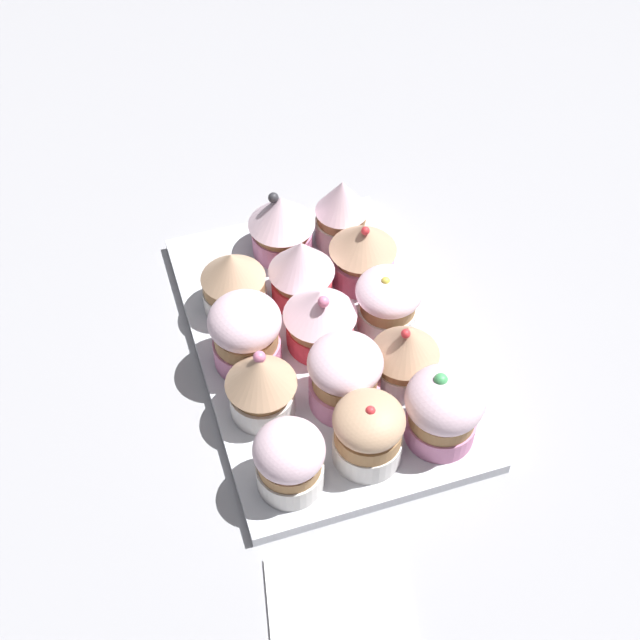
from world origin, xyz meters
TOP-DOWN VIEW (x-y plane):
  - ground_plane at (0.00, 0.00)cm, footprint 180.00×180.00cm
  - baking_tray at (0.00, 0.00)cm, footprint 34.35×21.90cm
  - cupcake_0 at (-12.58, -6.47)cm, footprint 6.50×6.50cm
  - cupcake_1 at (-6.41, -5.55)cm, footprint 5.92×5.92cm
  - cupcake_2 at (-0.50, -6.45)cm, footprint 6.05×6.05cm
  - cupcake_3 at (6.42, -6.29)cm, footprint 6.43×6.43cm
  - cupcake_4 at (11.91, -6.02)cm, footprint 5.23×5.23cm
  - cupcake_5 at (-12.63, 0.02)cm, footprint 5.82×5.82cm
  - cupcake_6 at (-6.84, -0.15)cm, footprint 6.35×6.35cm
  - cupcake_7 at (-0.48, -0.03)cm, footprint 6.61×6.61cm
  - cupcake_8 at (5.62, 0.49)cm, footprint 6.20×6.20cm
  - cupcake_9 at (12.24, 0.02)cm, footprint 6.53×6.53cm
  - cupcake_10 at (-13.14, 6.69)cm, footprint 5.69×5.69cm
  - cupcake_11 at (-5.65, 6.92)cm, footprint 6.06×6.06cm
  - cupcake_12 at (0.42, 6.77)cm, footprint 6.40×6.40cm
  - cupcake_13 at (6.50, 6.25)cm, footprint 5.98×5.98cm

SIDE VIEW (x-z plane):
  - ground_plane at x=0.00cm, z-range -3.00..0.00cm
  - baking_tray at x=0.00cm, z-range 0.00..1.20cm
  - cupcake_2 at x=-0.50cm, z-range 1.24..7.74cm
  - cupcake_5 at x=-12.63cm, z-range 1.13..8.14cm
  - cupcake_13 at x=6.50cm, z-range 1.21..8.08cm
  - cupcake_10 at x=-13.14cm, z-range 1.25..8.08cm
  - cupcake_7 at x=-0.48cm, z-range 1.17..8.26cm
  - cupcake_3 at x=6.42cm, z-range 1.15..8.30cm
  - cupcake_6 at x=-6.84cm, z-range 1.29..8.40cm
  - cupcake_9 at x=12.24cm, z-range 1.21..8.53cm
  - cupcake_11 at x=-5.65cm, z-range 1.20..8.64cm
  - cupcake_0 at x=-12.58cm, z-range 1.15..8.79cm
  - cupcake_12 at x=0.42cm, z-range 1.31..8.67cm
  - cupcake_4 at x=11.91cm, z-range 1.22..8.80cm
  - cupcake_8 at x=5.62cm, z-range 1.36..8.67cm
  - cupcake_1 at x=-6.41cm, z-range 1.27..8.83cm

